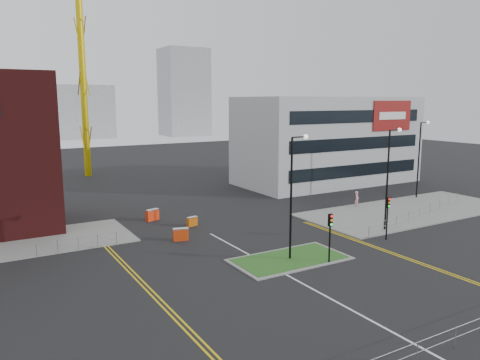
{
  "coord_description": "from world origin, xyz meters",
  "views": [
    {
      "loc": [
        -17.77,
        -18.53,
        11.6
      ],
      "look_at": [
        1.64,
        14.67,
        5.0
      ],
      "focal_mm": 35.0,
      "sensor_mm": 36.0,
      "label": 1
    }
  ],
  "objects": [
    {
      "name": "streetlamp_island",
      "position": [
        2.22,
        8.0,
        5.41
      ],
      "size": [
        1.46,
        0.36,
        9.18
      ],
      "color": "black",
      "rests_on": "ground"
    },
    {
      "name": "streetlamp_right_far",
      "position": [
        28.22,
        18.0,
        5.41
      ],
      "size": [
        1.46,
        0.36,
        9.18
      ],
      "color": "black",
      "rests_on": "ground"
    },
    {
      "name": "traffic_light_island",
      "position": [
        4.0,
        5.98,
        2.57
      ],
      "size": [
        0.28,
        0.33,
        3.65
      ],
      "color": "black",
      "rests_on": "ground"
    },
    {
      "name": "grass_island",
      "position": [
        2.0,
        8.0,
        0.06
      ],
      "size": [
        8.0,
        4.0,
        0.12
      ],
      "primitive_type": "cube",
      "color": "#20541C",
      "rests_on": "ground"
    },
    {
      "name": "barrier_left",
      "position": [
        -3.04,
        16.46,
        0.58
      ],
      "size": [
        1.34,
        0.72,
        1.07
      ],
      "color": "red",
      "rests_on": "ground"
    },
    {
      "name": "skyline_c",
      "position": [
        45.0,
        125.0,
        14.0
      ],
      "size": [
        14.0,
        12.0,
        28.0
      ],
      "primitive_type": "cube",
      "color": "gray",
      "rests_on": "ground"
    },
    {
      "name": "centre_line",
      "position": [
        0.0,
        2.0,
        0.01
      ],
      "size": [
        0.15,
        30.0,
        0.01
      ],
      "primitive_type": "cube",
      "color": "silver",
      "rests_on": "ground"
    },
    {
      "name": "railing_front",
      "position": [
        0.0,
        -6.0,
        0.78
      ],
      "size": [
        24.05,
        0.05,
        1.1
      ],
      "color": "gray",
      "rests_on": "ground"
    },
    {
      "name": "yellow_right_b",
      "position": [
        9.8,
        6.0,
        0.01
      ],
      "size": [
        0.12,
        20.0,
        0.01
      ],
      "primitive_type": "cube",
      "color": "gold",
      "rests_on": "ground"
    },
    {
      "name": "island_kerb",
      "position": [
        2.0,
        8.0,
        0.04
      ],
      "size": [
        8.6,
        4.6,
        0.08
      ],
      "primitive_type": "cube",
      "color": "slate",
      "rests_on": "ground"
    },
    {
      "name": "traffic_light_right",
      "position": [
        12.0,
        7.98,
        2.57
      ],
      "size": [
        0.28,
        0.33,
        3.65
      ],
      "color": "black",
      "rests_on": "ground"
    },
    {
      "name": "yellow_left_a",
      "position": [
        -9.0,
        10.0,
        0.01
      ],
      "size": [
        0.12,
        24.0,
        0.01
      ],
      "primitive_type": "cube",
      "color": "gold",
      "rests_on": "ground"
    },
    {
      "name": "railing_left",
      "position": [
        -11.0,
        18.0,
        0.74
      ],
      "size": [
        6.05,
        0.05,
        1.1
      ],
      "color": "gray",
      "rests_on": "ground"
    },
    {
      "name": "pavement_right",
      "position": [
        22.0,
        14.0,
        0.06
      ],
      "size": [
        24.0,
        10.0,
        0.12
      ],
      "primitive_type": "cube",
      "color": "slate",
      "rests_on": "ground"
    },
    {
      "name": "streetlamp_right_near",
      "position": [
        14.22,
        10.0,
        5.41
      ],
      "size": [
        1.46,
        0.36,
        9.18
      ],
      "color": "black",
      "rests_on": "ground"
    },
    {
      "name": "skyline_b",
      "position": [
        10.0,
        130.0,
        8.0
      ],
      "size": [
        24.0,
        12.0,
        16.0
      ],
      "primitive_type": "cube",
      "color": "gray",
      "rests_on": "ground"
    },
    {
      "name": "railing_right",
      "position": [
        20.5,
        11.5,
        0.78
      ],
      "size": [
        19.05,
        5.05,
        1.1
      ],
      "color": "gray",
      "rests_on": "ground"
    },
    {
      "name": "barrier_mid",
      "position": [
        -2.79,
        24.0,
        0.6
      ],
      "size": [
        1.39,
        0.8,
        1.11
      ],
      "color": "#FF330E",
      "rests_on": "ground"
    },
    {
      "name": "skyline_d",
      "position": [
        -8.0,
        140.0,
        6.0
      ],
      "size": [
        30.0,
        12.0,
        12.0
      ],
      "primitive_type": "cube",
      "color": "gray",
      "rests_on": "ground"
    },
    {
      "name": "yellow_left_b",
      "position": [
        -8.7,
        10.0,
        0.01
      ],
      "size": [
        0.12,
        24.0,
        0.01
      ],
      "primitive_type": "cube",
      "color": "gold",
      "rests_on": "ground"
    },
    {
      "name": "barrier_right",
      "position": [
        -0.32,
        20.14,
        0.48
      ],
      "size": [
        1.1,
        0.59,
        0.88
      ],
      "color": "#C4570A",
      "rests_on": "ground"
    },
    {
      "name": "yellow_right_a",
      "position": [
        9.5,
        6.0,
        0.01
      ],
      "size": [
        0.12,
        20.0,
        0.01
      ],
      "primitive_type": "cube",
      "color": "gold",
      "rests_on": "ground"
    },
    {
      "name": "office_block",
      "position": [
        26.01,
        31.97,
        6.0
      ],
      "size": [
        25.0,
        12.2,
        12.0
      ],
      "color": "#A1A4A6",
      "rests_on": "ground"
    },
    {
      "name": "ground",
      "position": [
        0.0,
        0.0,
        0.0
      ],
      "size": [
        200.0,
        200.0,
        0.0
      ],
      "primitive_type": "plane",
      "color": "black",
      "rests_on": "ground"
    },
    {
      "name": "pedestrian",
      "position": [
        18.27,
        17.93,
        0.92
      ],
      "size": [
        0.8,
        0.77,
        1.84
      ],
      "primitive_type": "imported",
      "rotation": [
        0.0,
        0.0,
        0.72
      ],
      "color": "pink",
      "rests_on": "ground"
    }
  ]
}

